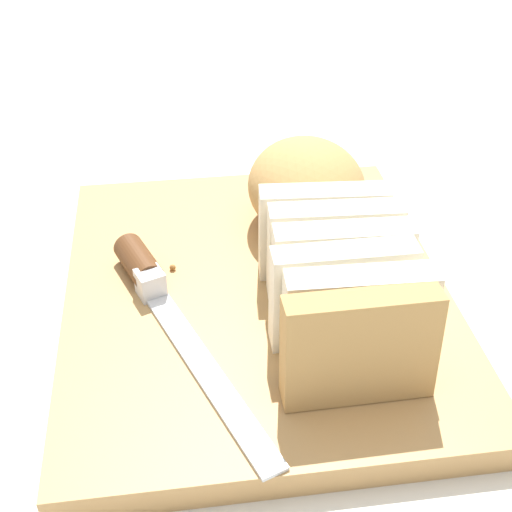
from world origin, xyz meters
TOP-DOWN VIEW (x-y plane):
  - ground_plane at (0.00, 0.00)m, footprint 3.00×3.00m
  - cutting_board at (0.00, 0.00)m, footprint 0.37×0.31m
  - bread_loaf at (-0.01, 0.06)m, footprint 0.29×0.11m
  - bread_knife at (0.00, -0.08)m, footprint 0.25×0.11m
  - crumb_near_knife at (-0.08, 0.03)m, footprint 0.01×0.01m
  - crumb_near_loaf at (-0.04, 0.04)m, footprint 0.01×0.01m
  - crumb_stray_left at (-0.03, -0.07)m, footprint 0.01×0.01m
  - crumb_stray_right at (0.01, 0.08)m, footprint 0.01×0.01m

SIDE VIEW (x-z plane):
  - ground_plane at x=0.00m, z-range 0.00..0.00m
  - cutting_board at x=0.00m, z-range 0.00..0.02m
  - crumb_stray_left at x=-0.03m, z-range 0.02..0.03m
  - crumb_near_loaf at x=-0.04m, z-range 0.02..0.03m
  - crumb_stray_right at x=0.01m, z-range 0.02..0.03m
  - crumb_near_knife at x=-0.08m, z-range 0.02..0.03m
  - bread_knife at x=0.00m, z-range 0.02..0.04m
  - bread_loaf at x=-0.01m, z-range 0.02..0.10m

